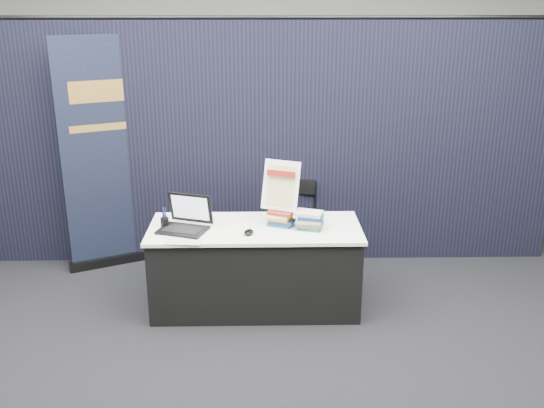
{
  "coord_description": "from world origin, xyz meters",
  "views": [
    {
      "loc": [
        0.05,
        -4.25,
        2.6
      ],
      "look_at": [
        0.15,
        0.55,
        0.95
      ],
      "focal_mm": 40.0,
      "sensor_mm": 36.0,
      "label": 1
    }
  ],
  "objects": [
    {
      "name": "wall_back",
      "position": [
        0.0,
        4.0,
        1.75
      ],
      "size": [
        8.0,
        0.02,
        3.5
      ],
      "primitive_type": "cube",
      "color": "#A7A69E",
      "rests_on": "floor"
    },
    {
      "name": "pullup_banner",
      "position": [
        -1.42,
        1.5,
        1.01
      ],
      "size": [
        0.92,
        0.5,
        2.28
      ],
      "rotation": [
        0.0,
        0.0,
        0.43
      ],
      "color": "black",
      "rests_on": "floor"
    },
    {
      "name": "brochure_mid",
      "position": [
        -0.39,
        0.42,
        0.75
      ],
      "size": [
        0.36,
        0.28,
        0.0
      ],
      "primitive_type": "cube",
      "rotation": [
        0.0,
        0.0,
        0.15
      ],
      "color": "white",
      "rests_on": "display_table"
    },
    {
      "name": "mouse",
      "position": [
        -0.05,
        0.38,
        0.77
      ],
      "size": [
        0.1,
        0.13,
        0.04
      ],
      "primitive_type": "ellipsoid",
      "rotation": [
        0.0,
        0.0,
        -0.22
      ],
      "color": "black",
      "rests_on": "display_table"
    },
    {
      "name": "laptop",
      "position": [
        -0.6,
        0.5,
        0.82
      ],
      "size": [
        0.45,
        0.42,
        0.29
      ],
      "rotation": [
        0.0,
        0.0,
        -0.33
      ],
      "color": "black",
      "rests_on": "display_table"
    },
    {
      "name": "floor",
      "position": [
        0.0,
        0.0,
        0.0
      ],
      "size": [
        8.0,
        8.0,
        0.0
      ],
      "primitive_type": "plane",
      "color": "black",
      "rests_on": "ground"
    },
    {
      "name": "pen_cup",
      "position": [
        -0.76,
        0.54,
        0.79
      ],
      "size": [
        0.08,
        0.08,
        0.09
      ],
      "primitive_type": "cylinder",
      "rotation": [
        0.0,
        0.0,
        -0.08
      ],
      "color": "black",
      "rests_on": "display_table"
    },
    {
      "name": "book_stack_tall",
      "position": [
        0.22,
        0.58,
        0.82
      ],
      "size": [
        0.24,
        0.22,
        0.13
      ],
      "rotation": [
        0.0,
        0.0,
        -0.44
      ],
      "color": "#1B5D6A",
      "rests_on": "display_table"
    },
    {
      "name": "display_table",
      "position": [
        0.0,
        0.55,
        0.38
      ],
      "size": [
        1.8,
        0.75,
        0.75
      ],
      "color": "black",
      "rests_on": "floor"
    },
    {
      "name": "info_sign",
      "position": [
        0.22,
        0.61,
        1.09
      ],
      "size": [
        0.34,
        0.24,
        0.43
      ],
      "rotation": [
        0.0,
        0.0,
        -0.4
      ],
      "color": "black",
      "rests_on": "book_stack_tall"
    },
    {
      "name": "drape_partition",
      "position": [
        0.0,
        1.6,
        1.2
      ],
      "size": [
        6.0,
        0.08,
        2.4
      ],
      "primitive_type": "cube",
      "color": "black",
      "rests_on": "floor"
    },
    {
      "name": "brochure_right",
      "position": [
        -0.61,
        0.37,
        0.75
      ],
      "size": [
        0.4,
        0.36,
        0.0
      ],
      "primitive_type": "cube",
      "rotation": [
        0.0,
        0.0,
        0.48
      ],
      "color": "silver",
      "rests_on": "display_table"
    },
    {
      "name": "stacking_chair",
      "position": [
        0.41,
        1.41,
        0.48
      ],
      "size": [
        0.46,
        0.47,
        0.87
      ],
      "rotation": [
        0.0,
        0.0,
        -0.2
      ],
      "color": "black",
      "rests_on": "floor"
    },
    {
      "name": "book_stack_short",
      "position": [
        0.46,
        0.5,
        0.82
      ],
      "size": [
        0.25,
        0.21,
        0.15
      ],
      "rotation": [
        0.0,
        0.0,
        -0.3
      ],
      "color": "#1D6F40",
      "rests_on": "display_table"
    },
    {
      "name": "brochure_left",
      "position": [
        -0.56,
        0.26,
        0.75
      ],
      "size": [
        0.29,
        0.22,
        0.0
      ],
      "primitive_type": "cube",
      "rotation": [
        0.0,
        0.0,
        -0.07
      ],
      "color": "beige",
      "rests_on": "display_table"
    }
  ]
}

